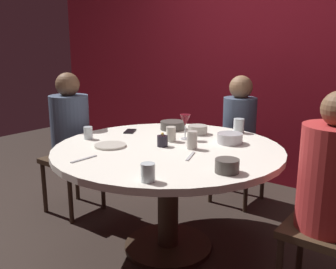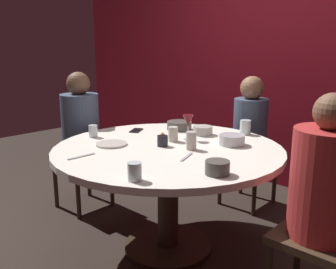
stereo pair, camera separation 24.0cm
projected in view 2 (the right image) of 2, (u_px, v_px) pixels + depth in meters
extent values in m
plane|color=#2D231E|center=(168.00, 247.00, 2.59)|extent=(8.00, 8.00, 0.00)
cube|color=maroon|center=(291.00, 53.00, 3.48)|extent=(6.00, 0.10, 2.60)
cylinder|color=silver|center=(168.00, 149.00, 2.43)|extent=(1.48, 1.48, 0.04)
cylinder|color=#332319|center=(168.00, 201.00, 2.51)|extent=(0.14, 0.14, 0.69)
cylinder|color=#2D2116|center=(168.00, 245.00, 2.59)|extent=(0.60, 0.60, 0.03)
cube|color=#3F2D1E|center=(82.00, 157.00, 3.15)|extent=(0.40, 0.40, 0.04)
cylinder|color=#475670|center=(81.00, 125.00, 3.09)|extent=(0.31, 0.31, 0.51)
sphere|color=brown|center=(78.00, 84.00, 3.01)|extent=(0.19, 0.19, 0.19)
cylinder|color=#332319|center=(56.00, 183.00, 3.20)|extent=(0.04, 0.04, 0.43)
cylinder|color=#332319|center=(78.00, 194.00, 2.97)|extent=(0.04, 0.04, 0.43)
cylinder|color=#332319|center=(89.00, 174.00, 3.44)|extent=(0.04, 0.04, 0.43)
cylinder|color=#332319|center=(112.00, 183.00, 3.21)|extent=(0.04, 0.04, 0.43)
cube|color=#3F2D1E|center=(249.00, 155.00, 3.21)|extent=(0.40, 0.40, 0.04)
cylinder|color=#475670|center=(250.00, 126.00, 3.15)|extent=(0.28, 0.28, 0.46)
sphere|color=#8C6647|center=(252.00, 88.00, 3.07)|extent=(0.20, 0.20, 0.20)
cylinder|color=#332319|center=(241.00, 171.00, 3.50)|extent=(0.04, 0.04, 0.43)
cylinder|color=#332319|center=(220.00, 181.00, 3.25)|extent=(0.04, 0.04, 0.43)
cylinder|color=#332319|center=(275.00, 180.00, 3.27)|extent=(0.04, 0.04, 0.43)
cylinder|color=#332319|center=(254.00, 191.00, 3.03)|extent=(0.04, 0.04, 0.43)
cube|color=#3F2D1E|center=(320.00, 239.00, 1.81)|extent=(0.40, 0.40, 0.04)
cylinder|color=#B22D2D|center=(325.00, 184.00, 1.75)|extent=(0.33, 0.33, 0.53)
sphere|color=brown|center=(333.00, 112.00, 1.67)|extent=(0.17, 0.17, 0.17)
cylinder|color=#332319|center=(298.00, 255.00, 2.10)|extent=(0.04, 0.04, 0.43)
cylinder|color=black|center=(163.00, 141.00, 2.42)|extent=(0.07, 0.07, 0.07)
sphere|color=#F9D159|center=(163.00, 134.00, 2.41)|extent=(0.02, 0.02, 0.02)
cylinder|color=silver|center=(188.00, 139.00, 2.60)|extent=(0.06, 0.06, 0.01)
cylinder|color=silver|center=(188.00, 132.00, 2.59)|extent=(0.01, 0.01, 0.09)
cone|color=maroon|center=(188.00, 120.00, 2.57)|extent=(0.08, 0.08, 0.08)
cylinder|color=beige|center=(111.00, 144.00, 2.46)|extent=(0.21, 0.21, 0.01)
cube|color=black|center=(136.00, 130.00, 2.86)|extent=(0.13, 0.16, 0.01)
cylinder|color=#B7B7BC|center=(232.00, 140.00, 2.45)|extent=(0.17, 0.17, 0.07)
cylinder|color=#4C4742|center=(217.00, 168.00, 1.89)|extent=(0.13, 0.13, 0.07)
cylinder|color=#B2ADA3|center=(203.00, 130.00, 2.73)|extent=(0.14, 0.14, 0.06)
cylinder|color=#4C4742|center=(179.00, 126.00, 2.90)|extent=(0.19, 0.19, 0.06)
cylinder|color=silver|center=(135.00, 172.00, 1.80)|extent=(0.07, 0.07, 0.09)
cylinder|color=silver|center=(93.00, 131.00, 2.66)|extent=(0.06, 0.06, 0.09)
cylinder|color=silver|center=(245.00, 127.00, 2.74)|extent=(0.08, 0.08, 0.11)
cylinder|color=beige|center=(173.00, 134.00, 2.54)|extent=(0.07, 0.07, 0.10)
cylinder|color=#B2ADA3|center=(191.00, 141.00, 2.34)|extent=(0.06, 0.06, 0.11)
cube|color=#B7B7BC|center=(186.00, 157.00, 2.19)|extent=(0.08, 0.17, 0.01)
cube|color=#B7B7BC|center=(81.00, 156.00, 2.19)|extent=(0.02, 0.18, 0.01)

